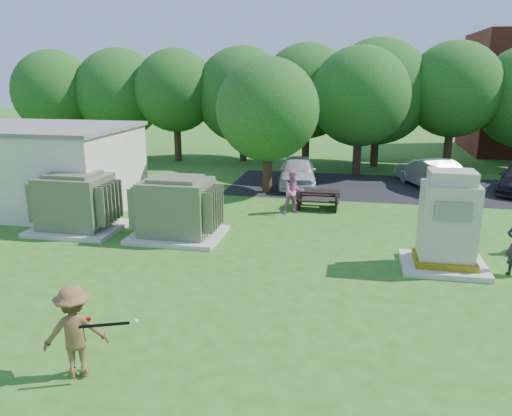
% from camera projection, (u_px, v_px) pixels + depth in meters
% --- Properties ---
extents(ground, '(120.00, 120.00, 0.00)m').
position_uv_depth(ground, '(223.00, 302.00, 12.09)').
color(ground, '#2D6619').
rests_on(ground, ground).
extents(service_building, '(10.00, 5.00, 3.20)m').
position_uv_depth(service_building, '(8.00, 168.00, 20.40)').
color(service_building, beige).
rests_on(service_building, ground).
extents(service_building_roof, '(10.20, 5.20, 0.15)m').
position_uv_depth(service_building_roof, '(2.00, 127.00, 19.96)').
color(service_building_roof, slate).
rests_on(service_building_roof, service_building).
extents(parking_strip, '(20.00, 6.00, 0.01)m').
position_uv_depth(parking_strip, '(441.00, 190.00, 23.50)').
color(parking_strip, '#232326').
rests_on(parking_strip, ground).
extents(transformer_left, '(3.00, 2.40, 2.07)m').
position_uv_depth(transformer_left, '(76.00, 204.00, 17.34)').
color(transformer_left, beige).
rests_on(transformer_left, ground).
extents(transformer_right, '(3.00, 2.40, 2.07)m').
position_uv_depth(transformer_right, '(177.00, 209.00, 16.62)').
color(transformer_right, beige).
rests_on(transformer_right, ground).
extents(generator_cabinet, '(2.32, 1.90, 2.82)m').
position_uv_depth(generator_cabinet, '(447.00, 227.00, 13.88)').
color(generator_cabinet, beige).
rests_on(generator_cabinet, ground).
extents(picnic_table, '(1.73, 1.30, 0.74)m').
position_uv_depth(picnic_table, '(318.00, 197.00, 20.27)').
color(picnic_table, black).
rests_on(picnic_table, ground).
extents(batter, '(1.30, 1.09, 1.75)m').
position_uv_depth(batter, '(75.00, 332.00, 8.99)').
color(batter, brown).
rests_on(batter, ground).
extents(person_at_picnic, '(1.05, 0.97, 1.73)m').
position_uv_depth(person_at_picnic, '(294.00, 192.00, 19.47)').
color(person_at_picnic, '#C96A96').
rests_on(person_at_picnic, ground).
extents(car_white, '(2.19, 4.43, 1.45)m').
position_uv_depth(car_white, '(297.00, 171.00, 24.18)').
color(car_white, silver).
rests_on(car_white, ground).
extents(car_silver_a, '(3.11, 4.57, 1.43)m').
position_uv_depth(car_silver_a, '(430.00, 173.00, 23.87)').
color(car_silver_a, '#9F9FA3').
rests_on(car_silver_a, ground).
extents(batting_equipment, '(1.04, 0.57, 0.14)m').
position_uv_depth(batting_equipment, '(106.00, 323.00, 8.75)').
color(batting_equipment, black).
rests_on(batting_equipment, ground).
extents(tree_row, '(41.30, 13.30, 7.30)m').
position_uv_depth(tree_row, '(338.00, 95.00, 28.14)').
color(tree_row, '#47301E').
rests_on(tree_row, ground).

